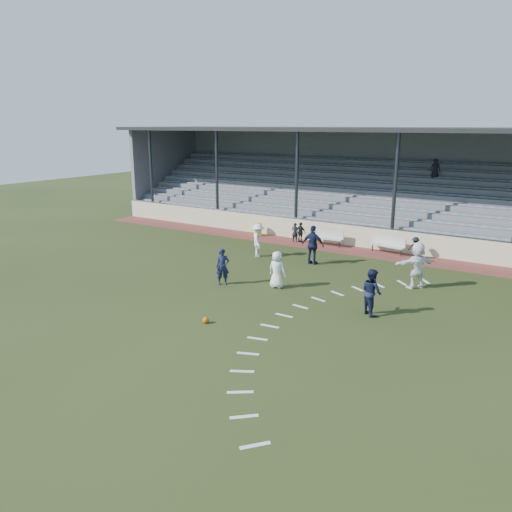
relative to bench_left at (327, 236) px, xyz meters
The scene contains 18 objects.
ground 10.84m from the bench_left, 87.21° to the right, with size 90.00×90.00×0.00m, color #273214.
cinder_track 0.84m from the bench_left, 30.91° to the right, with size 34.00×2.00×0.02m, color brown.
retaining_wall 0.90m from the bench_left, 54.39° to the left, with size 34.00×0.18×1.20m, color beige.
bench_left is the anchor object (origin of this frame).
bench_right 3.56m from the bench_left, ahead, with size 2.04×0.78×0.95m.
trash_bin 4.71m from the bench_left, behind, with size 0.50×0.50×0.80m, color yellow.
football 13.03m from the bench_left, 83.82° to the right, with size 0.23×0.23×0.23m, color #C75C0B.
player_white_lead 8.29m from the bench_left, 79.66° to the right, with size 0.78×0.51×1.60m, color white.
player_navy_lead 9.10m from the bench_left, 94.54° to the right, with size 0.59×0.38×1.61m, color #131A36.
player_navy_mid 10.77m from the bench_left, 56.28° to the right, with size 0.84×0.66×1.73m, color #131A36.
player_white_wing 4.68m from the bench_left, 115.04° to the right, with size 1.14×0.66×1.77m, color white.
player_navy_wing 4.14m from the bench_left, 74.49° to the right, with size 1.15×0.48×1.97m, color #131A36.
player_white_back 8.18m from the bench_left, 37.23° to the right, with size 1.86×0.59×2.01m, color white.
sub_left_near 1.96m from the bench_left, behind, with size 0.42×0.27×1.15m, color black.
sub_left_far 1.60m from the bench_left, behind, with size 0.71×0.29×1.21m, color black.
sub_right 5.13m from the bench_left, ahead, with size 0.74×0.43×1.15m, color black.
grandstand 5.71m from the bench_left, 84.41° to the left, with size 34.60×9.00×6.61m.
penalty_arc 11.79m from the bench_left, 66.75° to the right, with size 3.89×14.63×0.01m.
Camera 1 is at (11.27, -14.96, 6.81)m, focal length 35.00 mm.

